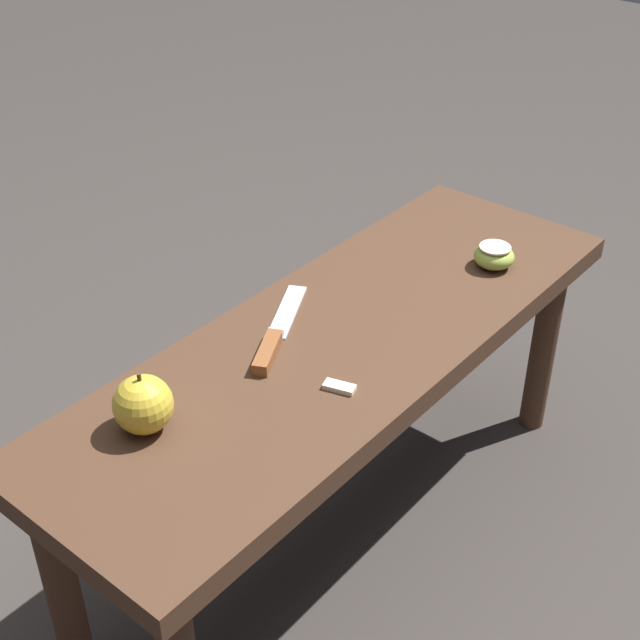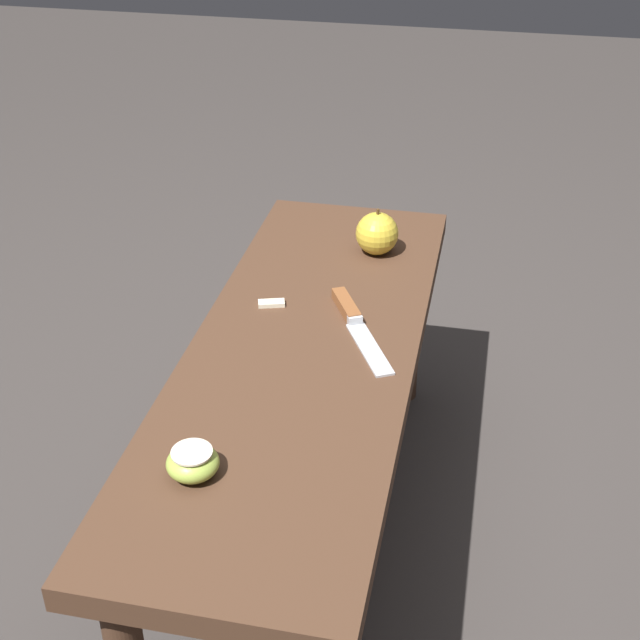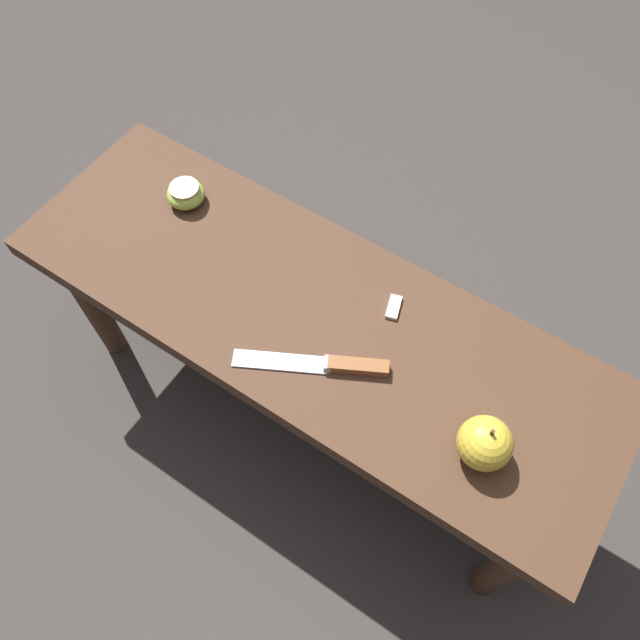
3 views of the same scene
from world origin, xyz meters
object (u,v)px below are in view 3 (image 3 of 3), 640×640
at_px(wooden_bench, 310,329).
at_px(knife, 334,365).
at_px(apple_whole, 485,443).
at_px(apple_cut, 186,194).

height_order(wooden_bench, knife, knife).
relative_size(knife, apple_whole, 2.56).
relative_size(knife, apple_cut, 3.34).
bearing_deg(knife, apple_whole, 152.10).
relative_size(wooden_bench, apple_whole, 11.88).
xyz_separation_m(knife, apple_whole, (0.26, -0.00, 0.03)).
distance_m(wooden_bench, knife, 0.14).
height_order(knife, apple_whole, apple_whole).
bearing_deg(apple_whole, wooden_bench, 169.40).
relative_size(apple_whole, apple_cut, 1.30).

